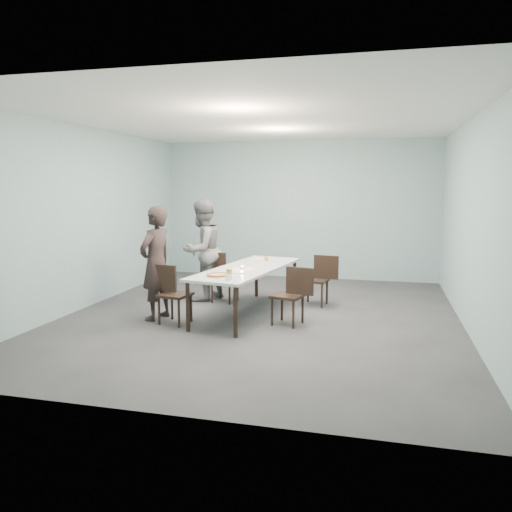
% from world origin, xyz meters
% --- Properties ---
extents(ground, '(7.00, 7.00, 0.00)m').
position_xyz_m(ground, '(0.00, 0.00, 0.00)').
color(ground, '#333335').
rests_on(ground, ground).
extents(room_shell, '(6.02, 7.02, 3.01)m').
position_xyz_m(room_shell, '(0.00, 0.00, 2.03)').
color(room_shell, '#90B1B6').
rests_on(room_shell, ground).
extents(table, '(1.30, 2.71, 0.75)m').
position_xyz_m(table, '(-0.25, 0.12, 0.69)').
color(table, white).
rests_on(table, ground).
extents(chair_near_left, '(0.64, 0.48, 0.87)m').
position_xyz_m(chair_near_left, '(-1.22, -0.67, 0.50)').
color(chair_near_left, black).
rests_on(chair_near_left, ground).
extents(chair_far_left, '(0.64, 0.47, 0.87)m').
position_xyz_m(chair_far_left, '(-0.93, 0.84, 0.50)').
color(chair_far_left, black).
rests_on(chair_far_left, ground).
extents(chair_near_right, '(0.65, 0.51, 0.87)m').
position_xyz_m(chair_near_right, '(0.56, -0.36, 0.50)').
color(chair_near_right, black).
rests_on(chair_near_right, ground).
extents(chair_far_right, '(0.64, 0.48, 0.87)m').
position_xyz_m(chair_far_right, '(0.80, 0.95, 0.50)').
color(chair_far_right, black).
rests_on(chair_far_right, ground).
extents(diner_near, '(0.56, 0.72, 1.73)m').
position_xyz_m(diner_near, '(-1.51, -0.52, 0.87)').
color(diner_near, black).
rests_on(diner_near, ground).
extents(diner_far, '(0.95, 1.06, 1.79)m').
position_xyz_m(diner_far, '(-1.29, 0.89, 0.90)').
color(diner_far, slate).
rests_on(diner_far, ground).
extents(pizza, '(0.34, 0.34, 0.04)m').
position_xyz_m(pizza, '(-0.45, -0.75, 0.77)').
color(pizza, white).
rests_on(pizza, table).
extents(side_plate, '(0.18, 0.18, 0.01)m').
position_xyz_m(side_plate, '(-0.25, -0.40, 0.76)').
color(side_plate, white).
rests_on(side_plate, table).
extents(beer_glass, '(0.08, 0.08, 0.15)m').
position_xyz_m(beer_glass, '(-0.22, -0.96, 0.82)').
color(beer_glass, gold).
rests_on(beer_glass, table).
extents(water_tumbler, '(0.08, 0.08, 0.09)m').
position_xyz_m(water_tumbler, '(-0.22, -1.01, 0.80)').
color(water_tumbler, silver).
rests_on(water_tumbler, table).
extents(tealight, '(0.06, 0.06, 0.05)m').
position_xyz_m(tealight, '(-0.29, -0.04, 0.77)').
color(tealight, silver).
rests_on(tealight, table).
extents(amber_tumbler, '(0.07, 0.07, 0.08)m').
position_xyz_m(amber_tumbler, '(-0.12, 0.87, 0.79)').
color(amber_tumbler, gold).
rests_on(amber_tumbler, table).
extents(menu, '(0.33, 0.26, 0.01)m').
position_xyz_m(menu, '(-0.24, 1.07, 0.75)').
color(menu, silver).
rests_on(menu, table).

